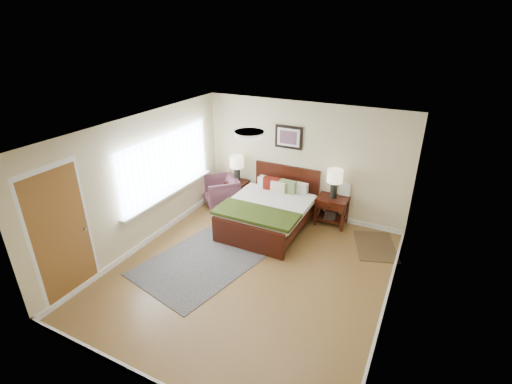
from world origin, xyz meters
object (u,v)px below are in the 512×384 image
lamp_right (335,179)px  rug_persian (202,262)px  bed (269,207)px  lamp_left (237,164)px  armchair (221,191)px  nightstand_right (332,208)px  nightstand_left (237,186)px

lamp_right → rug_persian: 3.11m
bed → lamp_left: bearing=147.7°
armchair → rug_persian: 2.33m
nightstand_right → rug_persian: 2.94m
armchair → bed: bearing=26.4°
nightstand_left → nightstand_right: nightstand_right is taller
nightstand_left → armchair: armchair is taller
nightstand_right → lamp_right: 0.67m
nightstand_left → rug_persian: 2.49m
bed → nightstand_left: size_ratio=3.54×
bed → rug_persian: bearing=-108.5°
lamp_left → rug_persian: (0.61, -2.40, -0.97)m
rug_persian → armchair: bearing=125.0°
nightstand_right → lamp_right: bearing=90.0°
armchair → lamp_right: bearing=50.2°
bed → armchair: 1.53m
bed → lamp_right: (1.12, 0.74, 0.56)m
bed → armchair: bearing=162.2°
armchair → nightstand_right: bearing=49.9°
lamp_right → armchair: size_ratio=0.81×
lamp_left → lamp_right: (2.29, 0.00, 0.07)m
nightstand_left → armchair: size_ratio=0.74×
bed → lamp_right: lamp_right is taller
nightstand_left → rug_persian: nightstand_left is taller
bed → nightstand_right: bed is taller
bed → armchair: (-1.45, 0.47, -0.15)m
bed → nightstand_left: 1.37m
bed → lamp_right: bearing=33.3°
nightstand_left → lamp_left: bearing=90.0°
nightstand_left → lamp_left: 0.54m
nightstand_right → rug_persian: (-1.68, -2.39, -0.37)m
bed → nightstand_right: bearing=32.8°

